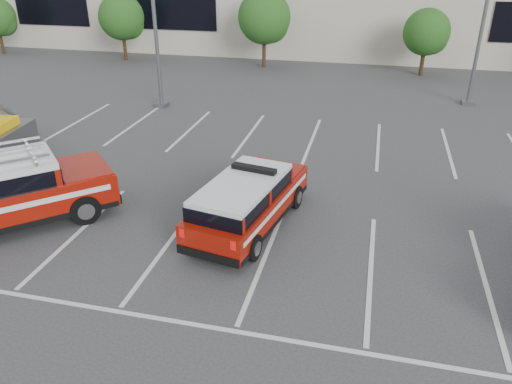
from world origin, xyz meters
TOP-DOWN VIEW (x-y plane):
  - ground at (0.00, 0.00)m, footprint 120.00×120.00m
  - stall_markings at (0.00, 4.50)m, footprint 23.00×15.00m
  - tree_left at (-14.91, 22.05)m, footprint 3.07×3.07m
  - tree_mid_left at (-4.91, 22.05)m, footprint 3.37×3.37m
  - tree_mid_right at (5.09, 22.05)m, footprint 2.77×2.77m
  - fire_chief_suv at (-0.82, 1.45)m, footprint 2.65×5.13m
  - ladder_suv at (-7.55, -0.07)m, footprint 5.62×5.55m

SIDE VIEW (x-z plane):
  - ground at x=0.00m, z-range 0.00..0.00m
  - stall_markings at x=0.00m, z-range 0.00..0.01m
  - fire_chief_suv at x=-0.82m, z-range -0.16..1.56m
  - ladder_suv at x=-7.55m, z-range -0.22..2.01m
  - tree_mid_right at x=5.09m, z-range 0.51..4.50m
  - tree_left at x=-14.91m, z-range 0.56..4.98m
  - tree_mid_left at x=-4.91m, z-range 0.62..5.46m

